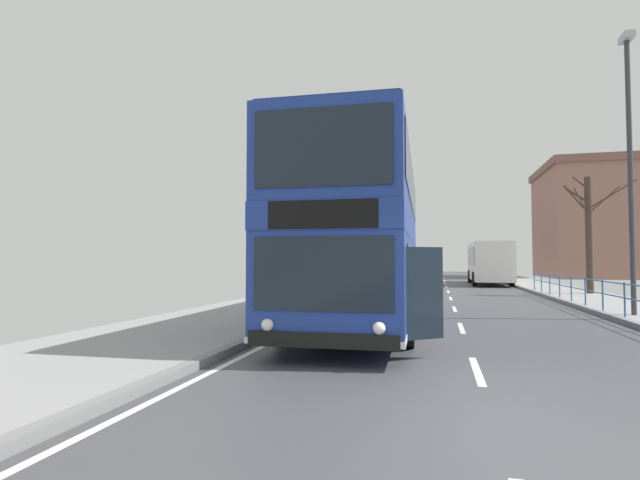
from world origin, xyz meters
name	(u,v)px	position (x,y,z in m)	size (l,w,h in m)	color
ground	(425,418)	(-0.72, 0.00, 0.04)	(15.80, 140.00, 0.20)	#444449
double_decker_bus_main	(364,237)	(-2.49, 7.62, 2.33)	(3.50, 11.26, 4.44)	navy
background_bus_far_lane	(489,262)	(3.01, 30.82, 1.60)	(2.67, 9.40, 2.92)	white
pedestrian_railing_far_kerb	(625,294)	(4.45, 9.63, 0.79)	(0.05, 25.34, 0.96)	#386BA8
street_lamp_far_side	(630,152)	(4.90, 10.29, 4.86)	(0.28, 0.60, 8.21)	#38383D
bare_tree_far_00	(589,230)	(6.49, 20.00, 3.14)	(2.74, 2.33, 5.80)	#423328
background_building_00	(603,221)	(15.40, 47.20, 5.61)	(11.36, 12.36, 11.17)	#936656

